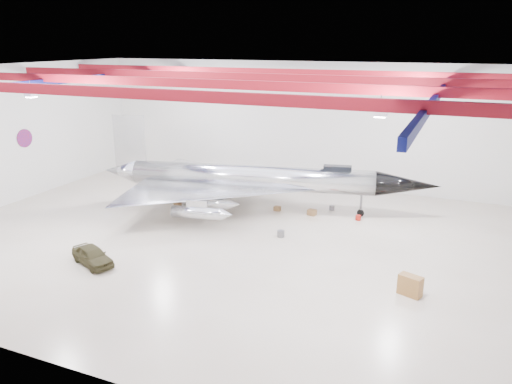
% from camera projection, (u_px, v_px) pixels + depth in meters
% --- Properties ---
extents(floor, '(40.00, 40.00, 0.00)m').
position_uv_depth(floor, '(233.00, 239.00, 33.26)').
color(floor, '#BBAB95').
rests_on(floor, ground).
extents(wall_back, '(40.00, 0.00, 40.00)m').
position_uv_depth(wall_back, '(304.00, 124.00, 44.87)').
color(wall_back, silver).
rests_on(wall_back, floor).
extents(wall_left, '(0.00, 30.00, 30.00)m').
position_uv_depth(wall_left, '(3.00, 136.00, 39.15)').
color(wall_left, silver).
rests_on(wall_left, floor).
extents(ceiling, '(40.00, 40.00, 0.00)m').
position_uv_depth(ceiling, '(231.00, 70.00, 30.07)').
color(ceiling, '#0A0F38').
rests_on(ceiling, wall_back).
extents(ceiling_structure, '(39.50, 29.50, 1.08)m').
position_uv_depth(ceiling_structure, '(231.00, 81.00, 30.26)').
color(ceiling_structure, maroon).
rests_on(ceiling_structure, ceiling).
extents(wall_roundel, '(0.10, 1.50, 1.50)m').
position_uv_depth(wall_roundel, '(25.00, 138.00, 41.03)').
color(wall_roundel, '#B21414').
rests_on(wall_roundel, wall_left).
extents(jet_aircraft, '(25.93, 17.79, 7.14)m').
position_uv_depth(jet_aircraft, '(250.00, 181.00, 38.46)').
color(jet_aircraft, silver).
rests_on(jet_aircraft, floor).
extents(jeep, '(3.58, 2.54, 1.13)m').
position_uv_depth(jeep, '(92.00, 256.00, 29.34)').
color(jeep, '#3A351D').
rests_on(jeep, floor).
extents(desk, '(1.33, 0.98, 1.09)m').
position_uv_depth(desk, '(410.00, 285.00, 25.79)').
color(desk, brown).
rests_on(desk, floor).
extents(crate_ply, '(0.70, 0.62, 0.41)m').
position_uv_depth(crate_ply, '(178.00, 204.00, 39.69)').
color(crate_ply, olive).
rests_on(crate_ply, floor).
extents(toolbox_red, '(0.50, 0.45, 0.29)m').
position_uv_depth(toolbox_red, '(222.00, 202.00, 40.56)').
color(toolbox_red, '#A91A10').
rests_on(toolbox_red, floor).
extents(engine_drum, '(0.62, 0.62, 0.44)m').
position_uv_depth(engine_drum, '(281.00, 234.00, 33.60)').
color(engine_drum, '#59595B').
rests_on(engine_drum, floor).
extents(parts_bin, '(0.70, 0.60, 0.43)m').
position_uv_depth(parts_bin, '(312.00, 212.00, 37.82)').
color(parts_bin, olive).
rests_on(parts_bin, floor).
extents(crate_small, '(0.52, 0.47, 0.30)m').
position_uv_depth(crate_small, '(208.00, 192.00, 43.03)').
color(crate_small, '#59595B').
rests_on(crate_small, floor).
extents(tool_chest, '(0.51, 0.51, 0.37)m').
position_uv_depth(tool_chest, '(358.00, 218.00, 36.76)').
color(tool_chest, '#A91A10').
rests_on(tool_chest, floor).
extents(oil_barrel, '(0.52, 0.42, 0.35)m').
position_uv_depth(oil_barrel, '(277.00, 208.00, 38.81)').
color(oil_barrel, olive).
rests_on(oil_barrel, floor).
extents(spares_box, '(0.50, 0.50, 0.37)m').
position_uv_depth(spares_box, '(332.00, 208.00, 38.95)').
color(spares_box, '#59595B').
rests_on(spares_box, floor).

